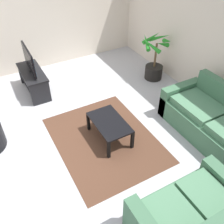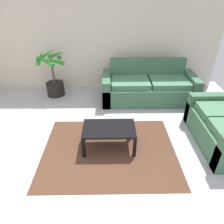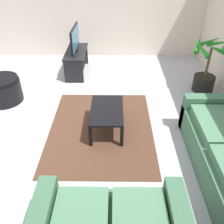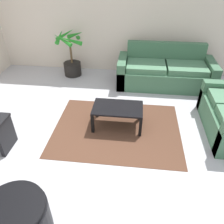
{
  "view_description": "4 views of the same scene",
  "coord_description": "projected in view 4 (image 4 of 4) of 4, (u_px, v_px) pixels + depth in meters",
  "views": [
    {
      "loc": [
        3.19,
        -0.99,
        3.33
      ],
      "look_at": [
        0.2,
        0.67,
        0.54
      ],
      "focal_mm": 40.42,
      "sensor_mm": 36.0,
      "label": 1
    },
    {
      "loc": [
        0.27,
        -2.05,
        2.36
      ],
      "look_at": [
        0.31,
        0.59,
        0.7
      ],
      "focal_mm": 32.41,
      "sensor_mm": 36.0,
      "label": 2
    },
    {
      "loc": [
        3.47,
        0.7,
        2.57
      ],
      "look_at": [
        0.42,
        0.67,
        0.45
      ],
      "focal_mm": 39.35,
      "sensor_mm": 36.0,
      "label": 3
    },
    {
      "loc": [
        0.53,
        -2.59,
        2.53
      ],
      "look_at": [
        0.19,
        0.34,
        0.46
      ],
      "focal_mm": 35.97,
      "sensor_mm": 36.0,
      "label": 4
    }
  ],
  "objects": [
    {
      "name": "area_rug",
      "position": [
        117.0,
        129.0,
        3.98
      ],
      "size": [
        2.2,
        1.7,
        0.01
      ],
      "primitive_type": "cube",
      "color": "#513323",
      "rests_on": "ground"
    },
    {
      "name": "wall_back",
      "position": [
        117.0,
        16.0,
        5.27
      ],
      "size": [
        6.0,
        0.06,
        2.7
      ],
      "primitive_type": "cube",
      "color": "beige",
      "rests_on": "ground"
    },
    {
      "name": "couch_main",
      "position": [
        165.0,
        73.0,
        5.18
      ],
      "size": [
        2.16,
        0.9,
        0.9
      ],
      "color": "#3F6B4C",
      "rests_on": "ground"
    },
    {
      "name": "potted_palm",
      "position": [
        71.0,
        59.0,
        5.54
      ],
      "size": [
        0.74,
        0.77,
        1.1
      ],
      "color": "black",
      "rests_on": "ground"
    },
    {
      "name": "ottoman",
      "position": [
        17.0,
        221.0,
        2.35
      ],
      "size": [
        0.7,
        0.7,
        0.48
      ],
      "color": "black",
      "rests_on": "ground"
    },
    {
      "name": "coffee_table",
      "position": [
        118.0,
        110.0,
        3.87
      ],
      "size": [
        0.86,
        0.52,
        0.4
      ],
      "color": "black",
      "rests_on": "ground"
    },
    {
      "name": "ground_plane",
      "position": [
        98.0,
        147.0,
        3.61
      ],
      "size": [
        6.6,
        6.6,
        0.0
      ],
      "primitive_type": "plane",
      "color": "#B2B2B7"
    }
  ]
}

